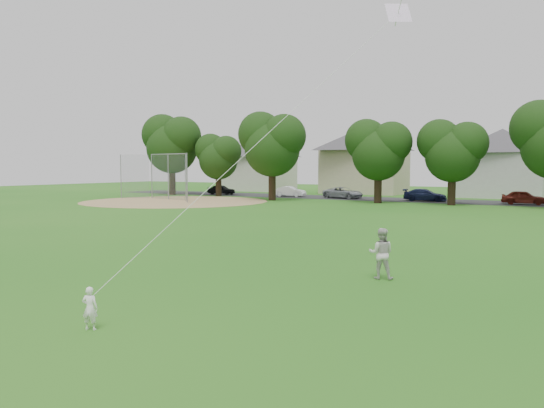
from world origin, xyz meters
The scene contains 9 objects.
ground centered at (0.00, 0.00, 0.00)m, with size 160.00×160.00×0.00m, color #1F6316.
street centered at (0.00, 42.00, 0.01)m, with size 90.00×7.00×0.01m, color #2D2D30.
dirt_infield centered at (-26.00, 28.00, 0.01)m, with size 18.00×18.00×0.02m, color #9E7F51.
toddler centered at (0.07, -3.78, 0.46)m, with size 0.33×0.22×0.91m, color white.
older_boy centered at (3.47, 4.17, 0.77)m, with size 0.75×0.58×1.54m, color beige.
kite centered at (1.74, 0.90, 4.43)m, with size 2.23×5.18×12.47m.
baseball_backstop centered at (-28.83, 29.54, 2.34)m, with size 10.55×3.34×4.68m.
tree_row centered at (0.88, 36.28, 5.86)m, with size 79.74×8.59×9.99m.
house_row centered at (0.57, 52.00, 5.06)m, with size 76.63×14.07×10.35m.
Camera 1 is at (8.88, -10.98, 3.37)m, focal length 35.00 mm.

